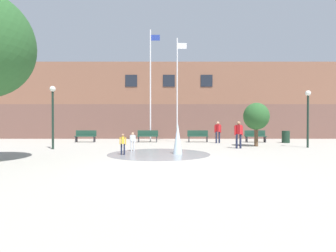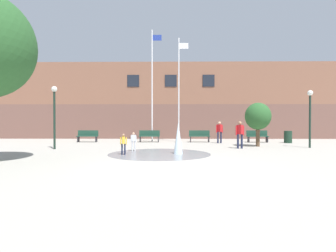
{
  "view_description": "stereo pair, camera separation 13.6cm",
  "coord_description": "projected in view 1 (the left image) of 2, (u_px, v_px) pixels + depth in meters",
  "views": [
    {
      "loc": [
        -0.08,
        -8.91,
        1.52
      ],
      "look_at": [
        -0.16,
        7.5,
        1.3
      ],
      "focal_mm": 28.0,
      "sensor_mm": 36.0,
      "label": 1
    },
    {
      "loc": [
        0.05,
        -8.91,
        1.52
      ],
      "look_at": [
        -0.16,
        7.5,
        1.3
      ],
      "focal_mm": 28.0,
      "sensor_mm": 36.0,
      "label": 2
    }
  ],
  "objects": [
    {
      "name": "library_building",
      "position": [
        170.0,
        103.0,
        27.33
      ],
      "size": [
        36.0,
        6.05,
        7.18
      ],
      "color": "brown",
      "rests_on": "ground"
    },
    {
      "name": "park_bench_under_left_flagpole",
      "position": [
        149.0,
        136.0,
        20.27
      ],
      "size": [
        1.6,
        0.44,
        0.91
      ],
      "color": "#28282D",
      "rests_on": "ground"
    },
    {
      "name": "flagpole_left",
      "position": [
        152.0,
        83.0,
        20.72
      ],
      "size": [
        0.8,
        0.1,
        8.85
      ],
      "color": "silver",
      "rests_on": "ground"
    },
    {
      "name": "child_running",
      "position": [
        134.0,
        140.0,
        14.0
      ],
      "size": [
        0.31,
        0.15,
        0.99
      ],
      "rotation": [
        0.0,
        0.0,
        3.03
      ],
      "color": "silver",
      "rests_on": "ground"
    },
    {
      "name": "park_bench_center",
      "position": [
        199.0,
        136.0,
        20.27
      ],
      "size": [
        1.6,
        0.44,
        0.91
      ],
      "color": "#28282D",
      "rests_on": "ground"
    },
    {
      "name": "park_bench_far_left",
      "position": [
        87.0,
        136.0,
        20.27
      ],
      "size": [
        1.6,
        0.44,
        0.91
      ],
      "color": "#28282D",
      "rests_on": "ground"
    },
    {
      "name": "lamp_post_left_lane",
      "position": [
        54.0,
        108.0,
        14.87
      ],
      "size": [
        0.32,
        0.32,
        3.59
      ],
      "color": "#192D23",
      "rests_on": "ground"
    },
    {
      "name": "child_with_pink_shirt",
      "position": [
        124.0,
        143.0,
        12.27
      ],
      "size": [
        0.31,
        0.24,
        0.99
      ],
      "rotation": [
        0.0,
        0.0,
        -1.28
      ],
      "color": "#1E233D",
      "rests_on": "ground"
    },
    {
      "name": "lamp_post_right_lane",
      "position": [
        309.0,
        110.0,
        15.78
      ],
      "size": [
        0.32,
        0.32,
        3.45
      ],
      "color": "#192D23",
      "rests_on": "ground"
    },
    {
      "name": "trash_can",
      "position": [
        287.0,
        137.0,
        19.49
      ],
      "size": [
        0.56,
        0.56,
        0.9
      ],
      "primitive_type": "cylinder",
      "color": "#193323",
      "rests_on": "ground"
    },
    {
      "name": "flagpole_right",
      "position": [
        179.0,
        87.0,
        20.71
      ],
      "size": [
        0.8,
        0.1,
        8.2
      ],
      "color": "silver",
      "rests_on": "ground"
    },
    {
      "name": "park_bench_far_right",
      "position": [
        257.0,
        136.0,
        20.09
      ],
      "size": [
        1.6,
        0.44,
        0.91
      ],
      "color": "#28282D",
      "rests_on": "ground"
    },
    {
      "name": "splash_fountain",
      "position": [
        172.0,
        144.0,
        12.65
      ],
      "size": [
        4.93,
        4.93,
        1.54
      ],
      "color": "gray",
      "rests_on": "ground"
    },
    {
      "name": "ground_plane",
      "position": [
        172.0,
        167.0,
        8.93
      ],
      "size": [
        100.0,
        100.0,
        0.0
      ],
      "primitive_type": "plane",
      "color": "#9E998E"
    },
    {
      "name": "adult_in_red",
      "position": [
        219.0,
        130.0,
        19.23
      ],
      "size": [
        0.5,
        0.39,
        1.59
      ],
      "rotation": [
        0.0,
        0.0,
        -0.94
      ],
      "color": "#1E233D",
      "rests_on": "ground"
    },
    {
      "name": "adult_watching",
      "position": [
        240.0,
        133.0,
        15.28
      ],
      "size": [
        0.5,
        0.39,
        1.59
      ],
      "rotation": [
        0.0,
        0.0,
        2.2
      ],
      "color": "#1E233D",
      "rests_on": "ground"
    },
    {
      "name": "street_tree_near_building",
      "position": [
        258.0,
        117.0,
        16.62
      ],
      "size": [
        1.62,
        1.62,
        2.78
      ],
      "color": "brown",
      "rests_on": "ground"
    }
  ]
}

